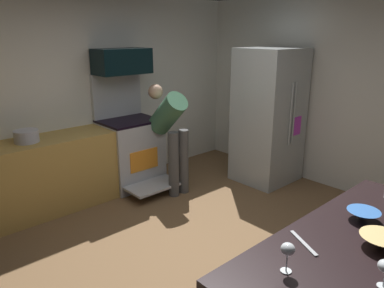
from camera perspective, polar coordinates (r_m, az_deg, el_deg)
name	(u,v)px	position (r m, az deg, el deg)	size (l,w,h in m)	color
ground_plane	(205,255)	(3.80, 1.98, -16.82)	(5.20, 4.80, 0.02)	brown
wall_back	(84,95)	(5.16, -16.41, 7.39)	(5.20, 0.12, 2.60)	silver
wall_right	(342,95)	(5.31, 22.38, 7.07)	(0.12, 4.80, 2.60)	silver
lower_cabinet_run	(34,178)	(4.73, -23.40, -4.92)	(2.40, 0.60, 0.90)	#B48C43
oven_range	(130,150)	(5.23, -9.56, -0.92)	(0.76, 1.05, 1.56)	#B3B5BB
microwave	(122,61)	(5.07, -10.84, 12.54)	(0.74, 0.38, 0.33)	black
refrigerator	(268,116)	(5.35, 11.82, 4.22)	(0.82, 0.77, 1.90)	#B1B7B7
person_cook	(171,130)	(4.85, -3.34, 2.23)	(0.31, 0.67, 1.44)	#4A4A4A
mixing_bowl_large	(363,215)	(2.74, 25.11, -10.01)	(0.22, 0.22, 0.07)	#3269BB
mixing_bowl_small	(382,242)	(2.47, 27.43, -13.35)	(0.25, 0.25, 0.07)	#EAC376
wine_glass_mid	(288,250)	(2.03, 14.68, -15.74)	(0.08, 0.08, 0.17)	silver
knife_chef	(303,243)	(2.35, 16.95, -14.51)	(0.28, 0.02, 0.01)	#B7BABF
stock_pot	(26,136)	(4.57, -24.39, 1.11)	(0.27, 0.27, 0.14)	#B3B4C5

